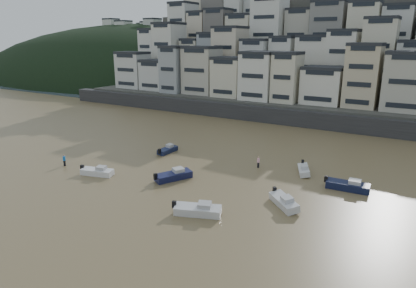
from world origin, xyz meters
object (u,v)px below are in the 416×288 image
Objects in this scene: boat_f at (168,149)px; boat_a at (198,209)px; boat_c at (173,174)px; boat_j at (97,170)px; person_blue at (64,160)px; boat_d at (348,184)px; person_pink at (258,162)px; boat_b at (284,201)px; boat_e at (304,169)px.

boat_a is at bearing -134.82° from boat_f.
boat_j is (-10.17, -4.16, -0.08)m from boat_c.
boat_c is 11.11m from boat_a.
boat_a is at bearing -7.21° from person_blue.
person_blue reaches higher than boat_a.
boat_d reaches higher than boat_j.
person_pink reaches higher than boat_d.
person_pink is at bearing 169.74° from boat_b.
person_pink is (-0.61, 17.59, 0.11)m from boat_a.
person_blue is (-9.22, -13.40, 0.24)m from boat_f.
boat_e is 2.70× the size of person_blue.
boat_c is at bearing -137.58° from boat_b.
boat_c is 1.23× the size of boat_f.
person_blue is (-17.43, -3.89, 0.10)m from boat_c.
person_blue reaches higher than boat_c.
person_pink reaches higher than boat_b.
boat_a reaches higher than boat_e.
boat_b is at bearing 6.20° from person_blue.
boat_b is 10.00m from boat_a.
boat_j is at bearing -2.14° from person_blue.
person_blue is (-33.18, -3.61, 0.15)m from boat_b.
person_pink is at bearing 29.49° from person_blue.
boat_d is 3.29× the size of person_blue.
person_pink is (25.31, 14.32, 0.00)m from person_blue.
person_blue is at bearing -86.28° from boat_e.
person_blue and person_pink have the same top height.
boat_b is 25.89m from boat_f.
boat_c is at bearing -127.10° from person_pink.
person_blue is (-7.26, 0.27, 0.18)m from boat_j.
boat_j reaches higher than boat_f.
boat_d is 1.25× the size of boat_f.
boat_b is at bearing -65.00° from boat_c.
boat_b is (-5.24, -8.78, -0.06)m from boat_d.
person_blue reaches higher than boat_j.
boat_f is at bearing -176.73° from person_pink.
boat_j is 29.16m from boat_e.
boat_j reaches higher than boat_e.
boat_d is 1.22× the size of boat_e.
person_pink is (16.10, 0.92, 0.24)m from boat_f.
boat_f is at bearing 114.40° from boat_a.
boat_c reaches higher than boat_f.
boat_j is at bearing 171.98° from boat_f.
person_blue is at bearing 145.59° from boat_f.
boat_j is at bearing 150.19° from boat_a.
boat_j is 2.90× the size of person_blue.
person_blue is at bearing -130.35° from boat_b.
boat_c is 1.01× the size of boat_a.
boat_f is at bearing -158.78° from boat_b.
boat_a is at bearing -93.06° from boat_b.
boat_c is 12.56m from boat_f.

